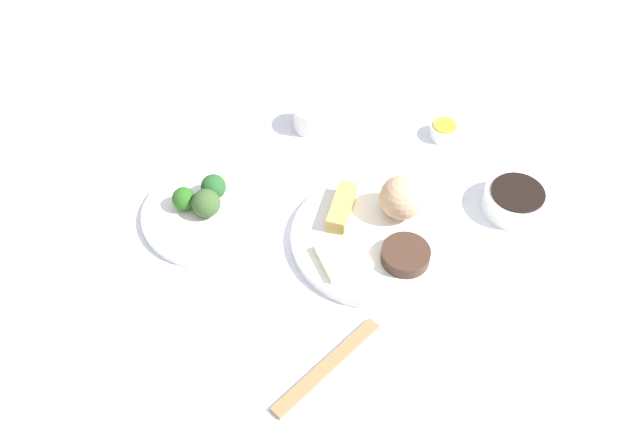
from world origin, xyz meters
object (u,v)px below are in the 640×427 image
main_plate (372,238)px  soy_sauce_bowl (516,200)px  chopsticks_pair (327,366)px  broccoli_plate (207,213)px  teacup (310,118)px  sauce_ramekin_hot_mustard (444,131)px

main_plate → soy_sauce_bowl: size_ratio=2.43×
main_plate → soy_sauce_bowl: soy_sauce_bowl is taller
chopsticks_pair → soy_sauce_bowl: bearing=7.5°
broccoli_plate → teacup: 0.29m
main_plate → teacup: (0.08, 0.29, 0.02)m
main_plate → chopsticks_pair: 0.25m
broccoli_plate → sauce_ramekin_hot_mustard: bearing=-10.8°
sauce_ramekin_hot_mustard → chopsticks_pair: (-0.48, -0.27, -0.01)m
main_plate → teacup: teacup is taller
chopsticks_pair → main_plate: bearing=36.1°
broccoli_plate → soy_sauce_bowl: soy_sauce_bowl is taller
main_plate → teacup: bearing=75.0°
main_plate → sauce_ramekin_hot_mustard: bearing=23.8°
soy_sauce_bowl → sauce_ramekin_hot_mustard: size_ratio=2.09×
teacup → chopsticks_pair: size_ratio=0.31×
broccoli_plate → soy_sauce_bowl: (0.45, -0.30, 0.01)m
soy_sauce_bowl → sauce_ramekin_hot_mustard: bearing=83.7°
sauce_ramekin_hot_mustard → teacup: 0.26m
sauce_ramekin_hot_mustard → teacup: (-0.20, 0.17, 0.01)m
teacup → soy_sauce_bowl: bearing=-65.7°
teacup → chopsticks_pair: 0.52m
main_plate → sauce_ramekin_hot_mustard: (0.28, 0.12, 0.01)m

